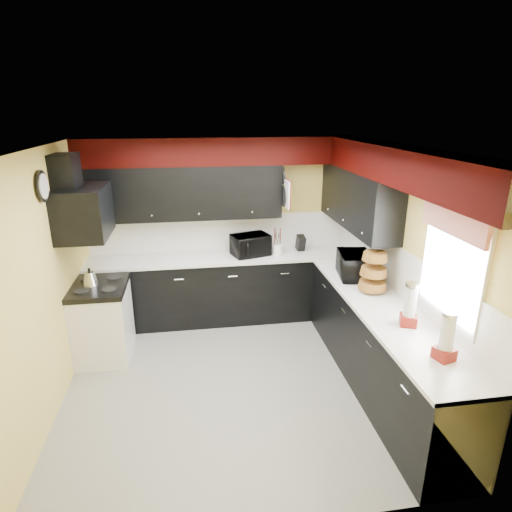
{
  "coord_description": "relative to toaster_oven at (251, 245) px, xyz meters",
  "views": [
    {
      "loc": [
        -0.39,
        -4.02,
        2.84
      ],
      "look_at": [
        0.32,
        0.62,
        1.22
      ],
      "focal_mm": 30.0,
      "sensor_mm": 36.0,
      "label": 1
    }
  ],
  "objects": [
    {
      "name": "microwave",
      "position": [
        1.1,
        -0.99,
        0.0
      ],
      "size": [
        0.44,
        0.58,
        0.29
      ],
      "primitive_type": "imported",
      "rotation": [
        0.0,
        0.0,
        1.41
      ],
      "color": "black",
      "rests_on": "counter_right"
    },
    {
      "name": "wall_back",
      "position": [
        -0.38,
        0.31,
        0.17
      ],
      "size": [
        3.6,
        0.06,
        2.5
      ],
      "primitive_type": "cube",
      "color": "#E0C666",
      "rests_on": "ground"
    },
    {
      "name": "upper_back",
      "position": [
        -0.88,
        0.14,
        0.72
      ],
      "size": [
        2.6,
        0.35,
        0.7
      ],
      "primitive_type": "cube",
      "color": "black",
      "rests_on": "wall_back"
    },
    {
      "name": "pan_top",
      "position": [
        0.44,
        0.06,
        0.92
      ],
      "size": [
        0.03,
        0.22,
        0.4
      ],
      "primitive_type": null,
      "color": "black",
      "rests_on": "upper_back"
    },
    {
      "name": "baskets",
      "position": [
        1.14,
        -1.44,
        0.1
      ],
      "size": [
        0.27,
        0.27,
        0.5
      ],
      "primitive_type": null,
      "color": "brown",
      "rests_on": "upper_right"
    },
    {
      "name": "cab_back",
      "position": [
        -0.38,
        0.01,
        -0.63
      ],
      "size": [
        3.6,
        0.6,
        0.9
      ],
      "primitive_type": "cube",
      "color": "black",
      "rests_on": "ground"
    },
    {
      "name": "upper_right",
      "position": [
        1.24,
        -0.59,
        0.72
      ],
      "size": [
        0.35,
        1.8,
        0.7
      ],
      "primitive_type": "cube",
      "color": "black",
      "rests_on": "wall_right"
    },
    {
      "name": "pan_low",
      "position": [
        0.44,
        0.19,
        0.64
      ],
      "size": [
        0.03,
        0.24,
        0.42
      ],
      "primitive_type": null,
      "color": "black",
      "rests_on": "upper_back"
    },
    {
      "name": "ground",
      "position": [
        -0.38,
        -1.49,
        -1.08
      ],
      "size": [
        3.6,
        3.6,
        0.0
      ],
      "primitive_type": "plane",
      "color": "gray",
      "rests_on": "ground"
    },
    {
      "name": "wall_left",
      "position": [
        -2.18,
        -1.49,
        0.17
      ],
      "size": [
        0.06,
        3.6,
        2.5
      ],
      "primitive_type": "cube",
      "color": "#E0C666",
      "rests_on": "ground"
    },
    {
      "name": "toaster_oven",
      "position": [
        0.0,
        0.0,
        0.0
      ],
      "size": [
        0.59,
        0.53,
        0.28
      ],
      "primitive_type": "imported",
      "rotation": [
        0.0,
        0.0,
        0.29
      ],
      "color": "black",
      "rests_on": "counter_back"
    },
    {
      "name": "dispenser_b",
      "position": [
        1.16,
        -2.8,
        0.05
      ],
      "size": [
        0.18,
        0.18,
        0.39
      ],
      "primitive_type": null,
      "rotation": [
        0.0,
        0.0,
        0.28
      ],
      "color": "#750602",
      "rests_on": "counter_right"
    },
    {
      "name": "ceiling",
      "position": [
        -0.38,
        -1.49,
        1.42
      ],
      "size": [
        3.6,
        3.6,
        0.06
      ],
      "primitive_type": "cube",
      "color": "white",
      "rests_on": "wall_back"
    },
    {
      "name": "hood_duct",
      "position": [
        -2.06,
        -0.74,
        1.12
      ],
      "size": [
        0.24,
        0.4,
        0.4
      ],
      "primitive_type": "cube",
      "color": "black",
      "rests_on": "wall_left"
    },
    {
      "name": "cooktop",
      "position": [
        -1.88,
        -0.74,
        -0.19
      ],
      "size": [
        0.62,
        0.77,
        0.06
      ],
      "primitive_type": "cube",
      "color": "black",
      "rests_on": "stove"
    },
    {
      "name": "cut_board",
      "position": [
        0.45,
        -0.19,
        0.72
      ],
      "size": [
        0.03,
        0.26,
        0.35
      ],
      "primitive_type": "cube",
      "color": "white",
      "rests_on": "upper_back"
    },
    {
      "name": "pan_mid",
      "position": [
        0.44,
        -0.07,
        0.67
      ],
      "size": [
        0.03,
        0.28,
        0.46
      ],
      "primitive_type": null,
      "color": "black",
      "rests_on": "upper_back"
    },
    {
      "name": "counter_back",
      "position": [
        -0.38,
        0.01,
        -0.16
      ],
      "size": [
        3.62,
        0.64,
        0.04
      ],
      "primitive_type": "cube",
      "color": "white",
      "rests_on": "cab_back"
    },
    {
      "name": "hood",
      "position": [
        -1.93,
        -0.74,
        0.7
      ],
      "size": [
        0.5,
        0.78,
        0.55
      ],
      "primitive_type": "cube",
      "color": "black",
      "rests_on": "wall_left"
    },
    {
      "name": "soffit_back",
      "position": [
        -0.38,
        0.13,
        1.24
      ],
      "size": [
        3.6,
        0.36,
        0.35
      ],
      "primitive_type": "cube",
      "color": "black",
      "rests_on": "wall_back"
    },
    {
      "name": "soffit_right",
      "position": [
        1.24,
        -1.67,
        1.24
      ],
      "size": [
        0.36,
        3.24,
        0.35
      ],
      "primitive_type": "cube",
      "color": "black",
      "rests_on": "wall_right"
    },
    {
      "name": "valance",
      "position": [
        1.35,
        -2.39,
        0.87
      ],
      "size": [
        0.04,
        0.88,
        0.2
      ],
      "primitive_type": "cube",
      "color": "red",
      "rests_on": "wall_right"
    },
    {
      "name": "cab_right",
      "position": [
        1.12,
        -1.79,
        -0.63
      ],
      "size": [
        0.6,
        3.0,
        0.9
      ],
      "primitive_type": "cube",
      "color": "black",
      "rests_on": "ground"
    },
    {
      "name": "dispenser_a",
      "position": [
        1.15,
        -2.22,
        0.05
      ],
      "size": [
        0.19,
        0.19,
        0.39
      ],
      "primitive_type": null,
      "rotation": [
        0.0,
        0.0,
        -0.37
      ],
      "color": "#650D00",
      "rests_on": "counter_right"
    },
    {
      "name": "splash_right",
      "position": [
        1.41,
        -1.49,
        0.11
      ],
      "size": [
        0.02,
        3.6,
        0.5
      ],
      "primitive_type": "cube",
      "color": "white",
      "rests_on": "counter_right"
    },
    {
      "name": "splash_back",
      "position": [
        -0.38,
        0.3,
        0.11
      ],
      "size": [
        3.6,
        0.02,
        0.5
      ],
      "primitive_type": "cube",
      "color": "white",
      "rests_on": "counter_back"
    },
    {
      "name": "utensil_crock",
      "position": [
        0.36,
        -0.03,
        -0.07
      ],
      "size": [
        0.16,
        0.16,
        0.14
      ],
      "primitive_type": "cylinder",
      "rotation": [
        0.0,
        0.0,
        -0.22
      ],
      "color": "white",
      "rests_on": "counter_back"
    },
    {
      "name": "counter_right",
      "position": [
        1.12,
        -1.79,
        -0.16
      ],
      "size": [
        0.64,
        3.02,
        0.04
      ],
      "primitive_type": "cube",
      "color": "white",
      "rests_on": "cab_right"
    },
    {
      "name": "stove",
      "position": [
        -1.88,
        -0.74,
        -0.65
      ],
      "size": [
        0.6,
        0.75,
        0.86
      ],
      "primitive_type": "cube",
      "color": "white",
      "rests_on": "ground"
    },
    {
      "name": "wall_right",
      "position": [
        1.42,
        -1.49,
        0.17
      ],
      "size": [
        0.06,
        3.6,
        2.5
      ],
      "primitive_type": "cube",
      "color": "#E0C666",
      "rests_on": "ground"
    },
    {
      "name": "window",
      "position": [
        1.4,
        -2.39,
        0.47
      ],
      "size": [
        0.03,
        0.86,
        0.96
      ],
      "primitive_type": null,
      "color": "white",
      "rests_on": "wall_right"
    },
    {
      "name": "kettle",
      "position": [
        -1.96,
        -0.72,
        -0.08
      ],
      "size": [
        0.2,
        0.2,
        0.16
      ],
      "primitive_type": null,
      "rotation": [
        0.0,
        0.0,
        0.15
      ],
      "color": "#AAAAAE",
      "rests_on": "cooktop"
    },
    {
      "name": "clock",
      "position": [
        -2.15,
        -1.24,
        1.07
      ],
      "size": [
        0.03,
        0.3,
        0.3
      ],
      "primitive_type": null,
      "color": "black",
      "rests_on": "wall_left"
    },
    {
      "name": "deco_plate",
      "position": [
        1.39,
        -1.84,
        1.17
      ],
      "size": [
        0.03,
        0.24,
        0.24
      ],
      "primitive_type": null,
      "color": "white",
      "rests_on": "wall_right"
    },
    {
      "name": "knife_block",
      "position": [
        0.72,
        0.07,
        -0.03
      ],
      "size": [
        0.11,
        0.15,
        0.22
      ],
      "primitive_type": "cube",
      "rotation": [
        0.0,
        0.0,
        0.07
      ],
      "color": "black",
      "rests_on": "counter_back"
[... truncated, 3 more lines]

